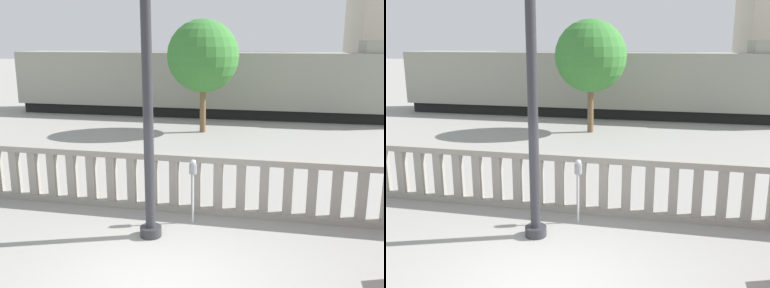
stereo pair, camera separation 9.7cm
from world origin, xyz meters
The scene contains 5 objects.
balustrade centered at (0.00, 3.25, 0.68)m, with size 14.27×0.24×1.36m.
lamppost centered at (-0.66, 1.83, 3.23)m, with size 0.44×0.44×6.33m.
parking_meter centered at (0.05, 2.67, 1.14)m, with size 0.16×0.16×1.43m.
train_near centered at (-1.68, 16.44, 1.75)m, with size 20.86×2.71×3.90m.
tree_left centered at (-1.48, 12.11, 3.24)m, with size 3.03×3.03×4.77m.
Camera 2 is at (1.90, -5.84, 3.87)m, focal length 40.00 mm.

